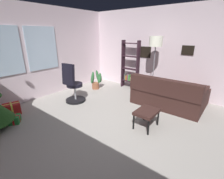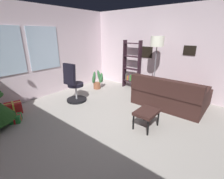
{
  "view_description": "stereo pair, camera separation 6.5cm",
  "coord_description": "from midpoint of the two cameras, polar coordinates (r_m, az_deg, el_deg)",
  "views": [
    {
      "loc": [
        -2.33,
        -1.65,
        1.86
      ],
      "look_at": [
        0.1,
        0.28,
        0.76
      ],
      "focal_mm": 25.66,
      "sensor_mm": 36.0,
      "label": 1
    },
    {
      "loc": [
        -2.29,
        -1.7,
        1.86
      ],
      "look_at": [
        0.1,
        0.28,
        0.76
      ],
      "focal_mm": 25.66,
      "sensor_mm": 36.0,
      "label": 2
    }
  ],
  "objects": [
    {
      "name": "gift_box_red",
      "position": [
        4.58,
        -31.32,
        -5.66
      ],
      "size": [
        0.41,
        0.34,
        0.28
      ],
      "color": "red",
      "rests_on": "ground_plane"
    },
    {
      "name": "ground_plane",
      "position": [
        3.43,
        3.25,
        -14.32
      ],
      "size": [
        5.12,
        5.78,
        0.1
      ],
      "primitive_type": "cube",
      "color": "#9F9A93"
    },
    {
      "name": "wall_back_with_windows",
      "position": [
        5.18,
        -24.28,
        11.77
      ],
      "size": [
        5.12,
        0.12,
        2.61
      ],
      "color": "silver",
      "rests_on": "ground_plane"
    },
    {
      "name": "office_chair",
      "position": [
        4.58,
        -12.97,
        0.9
      ],
      "size": [
        0.56,
        0.56,
        1.11
      ],
      "color": "black",
      "rests_on": "ground_plane"
    },
    {
      "name": "gift_box_green",
      "position": [
        4.15,
        -30.7,
        -8.83
      ],
      "size": [
        0.3,
        0.31,
        0.17
      ],
      "color": "#1E722D",
      "rests_on": "ground_plane"
    },
    {
      "name": "floor_lamp",
      "position": [
        4.78,
        16.09,
        14.72
      ],
      "size": [
        0.37,
        0.37,
        1.78
      ],
      "color": "slate",
      "rests_on": "ground_plane"
    },
    {
      "name": "potted_plant",
      "position": [
        5.61,
        -4.89,
        3.06
      ],
      "size": [
        0.44,
        0.35,
        0.67
      ],
      "color": "brown",
      "rests_on": "ground_plane"
    },
    {
      "name": "couch",
      "position": [
        4.56,
        21.37,
        -1.96
      ],
      "size": [
        1.56,
        1.76,
        0.82
      ],
      "color": "#341E1A",
      "rests_on": "ground_plane"
    },
    {
      "name": "footstool",
      "position": [
        3.35,
        12.77,
        -8.25
      ],
      "size": [
        0.51,
        0.39,
        0.38
      ],
      "color": "#341E1A",
      "rests_on": "ground_plane"
    },
    {
      "name": "wall_right_with_frames",
      "position": [
        5.23,
        21.27,
        12.15
      ],
      "size": [
        0.12,
        5.78,
        2.61
      ],
      "color": "silver",
      "rests_on": "ground_plane"
    },
    {
      "name": "bookshelf",
      "position": [
        5.62,
        7.38,
        7.72
      ],
      "size": [
        0.18,
        0.64,
        1.64
      ],
      "color": "black",
      "rests_on": "ground_plane"
    }
  ]
}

